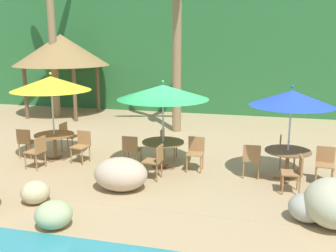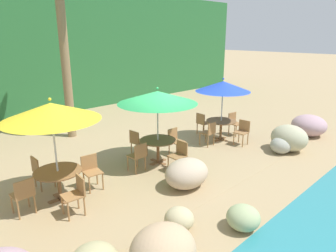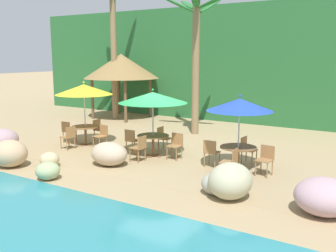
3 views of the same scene
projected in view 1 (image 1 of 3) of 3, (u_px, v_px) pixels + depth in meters
name	position (u px, v px, depth m)	size (l,w,h in m)	color
ground_plane	(176.00, 169.00, 10.42)	(120.00, 120.00, 0.00)	tan
terrace_deck	(176.00, 169.00, 10.41)	(18.00, 5.20, 0.01)	tan
foliage_backdrop	(220.00, 46.00, 18.26)	(28.00, 2.40, 6.00)	#286633
rock_seawall	(112.00, 186.00, 8.16)	(12.81, 2.86, 0.89)	tan
umbrella_yellow	(51.00, 83.00, 10.75)	(2.17, 2.17, 2.48)	silver
dining_table_yellow	(55.00, 138.00, 11.09)	(1.10, 1.10, 0.74)	brown
chair_yellow_seaward	(82.00, 144.00, 10.88)	(0.48, 0.48, 0.87)	#9E7042
chair_yellow_inland	(67.00, 135.00, 11.93)	(0.43, 0.43, 0.87)	#9E7042
chair_yellow_left	(26.00, 141.00, 11.21)	(0.43, 0.44, 0.87)	#9E7042
chair_yellow_right	(37.00, 150.00, 10.30)	(0.47, 0.47, 0.87)	#9E7042
umbrella_green	(163.00, 92.00, 9.99)	(2.36, 2.36, 2.34)	silver
dining_table_green	(163.00, 146.00, 10.31)	(1.10, 1.10, 0.74)	brown
chair_green_seaward	(196.00, 151.00, 10.22)	(0.43, 0.43, 0.87)	#9E7042
chair_green_inland	(166.00, 141.00, 11.16)	(0.45, 0.44, 0.87)	#9E7042
chair_green_left	(131.00, 149.00, 10.44)	(0.42, 0.43, 0.87)	#9E7042
chair_green_right	(156.00, 160.00, 9.51)	(0.45, 0.44, 0.87)	#9E7042
umbrella_blue	(292.00, 98.00, 9.19)	(1.97, 1.97, 2.31)	silver
dining_table_blue	(288.00, 155.00, 9.50)	(1.10, 1.10, 0.74)	brown
chair_blue_seaward	(325.00, 162.00, 9.31)	(0.46, 0.47, 0.87)	#9E7042
chair_blue_inland	(284.00, 150.00, 10.34)	(0.45, 0.44, 0.87)	#9E7042
chair_blue_left	(252.00, 158.00, 9.62)	(0.43, 0.44, 0.87)	#9E7042
chair_blue_right	(295.00, 171.00, 8.69)	(0.45, 0.44, 0.87)	#9E7042
palm_tree_nearest	(50.00, 8.00, 16.19)	(3.16, 3.27, 7.13)	olive
palm_tree_second	(177.00, 22.00, 13.75)	(3.08, 3.07, 5.98)	olive
palapa_hut	(61.00, 50.00, 17.03)	(4.13, 4.13, 3.53)	brown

